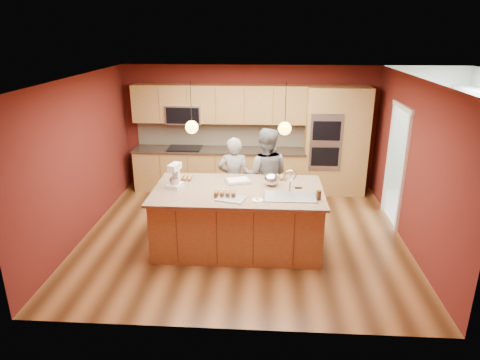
# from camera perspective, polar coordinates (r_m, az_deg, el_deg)

# --- Properties ---
(floor) EXTENTS (5.50, 5.50, 0.00)m
(floor) POSITION_cam_1_polar(r_m,az_deg,el_deg) (7.58, 0.39, -7.29)
(floor) COLOR #452711
(floor) RESTS_ON ground
(ceiling) EXTENTS (5.50, 5.50, 0.00)m
(ceiling) POSITION_cam_1_polar(r_m,az_deg,el_deg) (6.79, 0.44, 13.44)
(ceiling) COLOR silver
(ceiling) RESTS_ON ground
(wall_back) EXTENTS (5.50, 0.00, 5.50)m
(wall_back) POSITION_cam_1_polar(r_m,az_deg,el_deg) (9.48, 1.27, 6.97)
(wall_back) COLOR #541813
(wall_back) RESTS_ON ground
(wall_front) EXTENTS (5.50, 0.00, 5.50)m
(wall_front) POSITION_cam_1_polar(r_m,az_deg,el_deg) (4.75, -1.31, -6.46)
(wall_front) COLOR #541813
(wall_front) RESTS_ON ground
(wall_left) EXTENTS (0.00, 5.00, 5.00)m
(wall_left) POSITION_cam_1_polar(r_m,az_deg,el_deg) (7.72, -20.44, 2.73)
(wall_left) COLOR #541813
(wall_left) RESTS_ON ground
(wall_right) EXTENTS (0.00, 5.00, 5.00)m
(wall_right) POSITION_cam_1_polar(r_m,az_deg,el_deg) (7.45, 22.06, 1.92)
(wall_right) COLOR #541813
(wall_right) RESTS_ON ground
(cabinet_run) EXTENTS (3.74, 0.64, 2.30)m
(cabinet_run) POSITION_cam_1_polar(r_m,az_deg,el_deg) (9.38, -2.97, 4.50)
(cabinet_run) COLOR olive
(cabinet_run) RESTS_ON floor
(oven_column) EXTENTS (1.30, 0.62, 2.30)m
(oven_column) POSITION_cam_1_polar(r_m,az_deg,el_deg) (9.34, 12.61, 5.04)
(oven_column) COLOR olive
(oven_column) RESTS_ON floor
(doorway_trim) EXTENTS (0.08, 1.11, 2.20)m
(doorway_trim) POSITION_cam_1_polar(r_m,az_deg,el_deg) (8.26, 20.03, 1.65)
(doorway_trim) COLOR silver
(doorway_trim) RESTS_ON wall_right
(pendant_left) EXTENTS (0.20, 0.20, 0.80)m
(pendant_left) POSITION_cam_1_polar(r_m,az_deg,el_deg) (6.62, -6.44, 7.05)
(pendant_left) COLOR black
(pendant_left) RESTS_ON ceiling
(pendant_right) EXTENTS (0.20, 0.20, 0.80)m
(pendant_right) POSITION_cam_1_polar(r_m,az_deg,el_deg) (6.53, 5.98, 6.89)
(pendant_right) COLOR black
(pendant_right) RESTS_ON ceiling
(island) EXTENTS (2.71, 1.52, 1.38)m
(island) POSITION_cam_1_polar(r_m,az_deg,el_deg) (7.02, -0.13, -4.99)
(island) COLOR olive
(island) RESTS_ON floor
(person_left) EXTENTS (0.60, 0.41, 1.60)m
(person_left) POSITION_cam_1_polar(r_m,az_deg,el_deg) (7.85, -0.84, 0.05)
(person_left) COLOR black
(person_left) RESTS_ON floor
(person_right) EXTENTS (0.93, 0.77, 1.77)m
(person_right) POSITION_cam_1_polar(r_m,az_deg,el_deg) (7.80, 3.41, 0.56)
(person_right) COLOR gray
(person_right) RESTS_ON floor
(stand_mixer) EXTENTS (0.27, 0.32, 0.39)m
(stand_mixer) POSITION_cam_1_polar(r_m,az_deg,el_deg) (6.96, -8.66, 0.40)
(stand_mixer) COLOR white
(stand_mixer) RESTS_ON island
(sheet_cake) EXTENTS (0.48, 0.41, 0.05)m
(sheet_cake) POSITION_cam_1_polar(r_m,az_deg,el_deg) (7.14, -0.29, -0.12)
(sheet_cake) COLOR silver
(sheet_cake) RESTS_ON island
(cooling_rack) EXTENTS (0.48, 0.40, 0.02)m
(cooling_rack) POSITION_cam_1_polar(r_m,az_deg,el_deg) (6.44, -1.23, -2.50)
(cooling_rack) COLOR #A4A7AC
(cooling_rack) RESTS_ON island
(mixing_bowl) EXTENTS (0.25, 0.25, 0.21)m
(mixing_bowl) POSITION_cam_1_polar(r_m,az_deg,el_deg) (6.99, 4.19, 0.06)
(mixing_bowl) COLOR silver
(mixing_bowl) RESTS_ON island
(plate) EXTENTS (0.17, 0.17, 0.01)m
(plate) POSITION_cam_1_polar(r_m,az_deg,el_deg) (6.39, 2.36, -2.71)
(plate) COLOR white
(plate) RESTS_ON island
(tumbler) EXTENTS (0.07, 0.07, 0.15)m
(tumbler) POSITION_cam_1_polar(r_m,az_deg,el_deg) (6.50, 10.45, -2.00)
(tumbler) COLOR #3D230C
(tumbler) RESTS_ON island
(phone) EXTENTS (0.12, 0.08, 0.01)m
(phone) POSITION_cam_1_polar(r_m,az_deg,el_deg) (6.95, 7.80, -1.02)
(phone) COLOR black
(phone) RESTS_ON island
(cupcakes_left) EXTENTS (0.22, 0.22, 0.07)m
(cupcakes_left) POSITION_cam_1_polar(r_m,az_deg,el_deg) (7.31, -7.27, 0.31)
(cupcakes_left) COLOR #B08839
(cupcakes_left) RESTS_ON island
(cupcakes_rack) EXTENTS (0.35, 0.17, 0.08)m
(cupcakes_rack) POSITION_cam_1_polar(r_m,az_deg,el_deg) (6.54, -2.05, -1.72)
(cupcakes_rack) COLOR #B08839
(cupcakes_rack) RESTS_ON island
(cupcakes_right) EXTENTS (0.28, 0.21, 0.06)m
(cupcakes_right) POSITION_cam_1_polar(r_m,az_deg,el_deg) (7.31, 5.29, 0.37)
(cupcakes_right) COLOR #B08839
(cupcakes_right) RESTS_ON island
(washer) EXTENTS (0.79, 0.81, 1.00)m
(washer) POSITION_cam_1_polar(r_m,az_deg,el_deg) (9.01, 28.47, -1.84)
(washer) COLOR white
(washer) RESTS_ON floor
(dryer) EXTENTS (0.74, 0.76, 1.07)m
(dryer) POSITION_cam_1_polar(r_m,az_deg,el_deg) (9.51, 26.92, -0.30)
(dryer) COLOR white
(dryer) RESTS_ON floor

